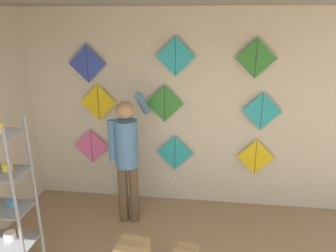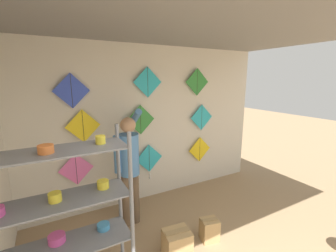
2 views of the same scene
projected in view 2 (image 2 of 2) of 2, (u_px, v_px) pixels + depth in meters
back_panel at (144, 125)px, 4.05m from camera, size 4.95×0.06×2.80m
ceiling_slab at (200, 21)px, 2.35m from camera, size 4.95×4.01×0.04m
shelf_rack at (61, 251)px, 1.60m from camera, size 1.00×0.33×1.88m
shopkeeper at (129, 162)px, 3.34m from camera, size 0.46×0.64×1.80m
cardboard_box at (177, 245)px, 2.81m from camera, size 0.36×0.32×0.39m
cardboard_box_spare at (209, 230)px, 3.14m from camera, size 0.28×0.25×0.32m
kite_0 at (76, 169)px, 3.54m from camera, size 0.52×0.01×0.52m
kite_1 at (149, 160)px, 4.13m from camera, size 0.52×0.04×0.66m
kite_2 at (200, 149)px, 4.66m from camera, size 0.52×0.01×0.52m
kite_3 at (83, 126)px, 3.47m from camera, size 0.52×0.01×0.52m
kite_4 at (140, 120)px, 3.90m from camera, size 0.52×0.01×0.52m
kite_5 at (202, 117)px, 4.53m from camera, size 0.52×0.01×0.52m
kite_6 at (71, 91)px, 3.30m from camera, size 0.52×0.01×0.52m
kite_7 at (148, 82)px, 3.84m from camera, size 0.52×0.01×0.52m
kite_8 at (197, 82)px, 4.32m from camera, size 0.52×0.01×0.52m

